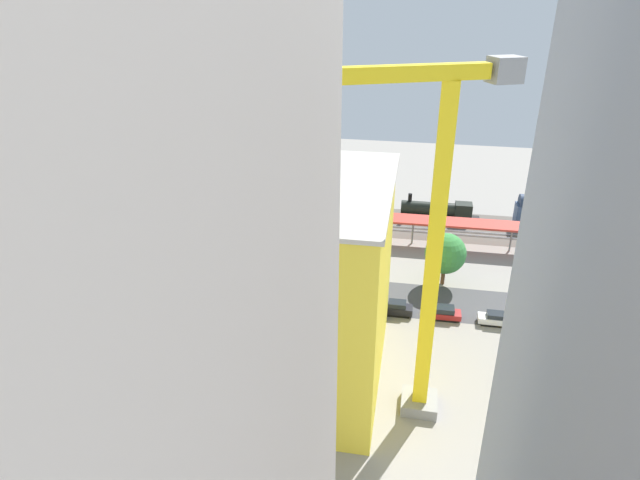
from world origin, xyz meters
The scene contains 22 objects.
ground_plane centered at (0.00, 0.00, 0.00)m, with size 157.47×157.47×0.00m, color gray.
rail_bed centered at (0.00, -20.95, 0.00)m, with size 98.42×13.61×0.01m, color #5B544C.
street_asphalt centered at (0.00, 5.74, 0.00)m, with size 98.42×9.00×0.01m, color #424244.
track_rails centered at (0.00, -20.95, 0.18)m, with size 98.42×8.31×0.12m.
platform_canopy_near centered at (7.28, -12.59, 4.27)m, with size 69.92×4.87×4.48m.
locomotive centered at (-13.12, -23.76, 1.70)m, with size 14.23×2.66×4.81m.
passenger_coach centered at (-35.89, -23.76, 3.16)m, with size 19.67×3.42×6.06m.
parked_car_0 centered at (-20.00, 9.43, 0.73)m, with size 4.74×1.77×1.64m.
parked_car_1 centered at (-13.48, 9.34, 0.75)m, with size 4.15×2.00×1.72m.
parked_car_2 centered at (-7.34, 9.48, 0.82)m, with size 4.06×1.88×1.85m.
parked_car_3 centered at (-2.16, 9.28, 0.73)m, with size 4.72×2.00×1.64m.
parked_car_4 centered at (4.28, 9.22, 0.77)m, with size 4.36×2.03×1.74m.
construction_building centered at (9.71, 22.37, 10.74)m, with size 32.03×23.34×21.48m, color yellow.
construction_roof_slab centered at (9.71, 22.37, 21.68)m, with size 32.63×23.94×0.40m, color #ADA89E.
tower_crane centered at (-8.95, 27.31, 20.12)m, with size 23.74×12.17×34.10m.
box_truck_0 centered at (10.92, 6.12, 1.68)m, with size 10.13×3.04×3.41m.
box_truck_1 centered at (9.06, 3.74, 1.57)m, with size 9.77×2.98×3.16m.
box_truck_2 centered at (20.71, 6.18, 1.70)m, with size 10.34×3.50×3.49m.
street_tree_0 centered at (-13.31, 0.13, 4.88)m, with size 5.83×5.83×7.81m.
street_tree_1 centered at (27.66, 1.32, 4.16)m, with size 4.19×4.19×6.27m.
street_tree_2 centered at (19.21, 0.06, 4.69)m, with size 5.89×5.89×7.65m.
traffic_light centered at (7.39, 0.97, 4.33)m, with size 0.50×0.36×6.52m.
Camera 1 is at (-8.92, 70.22, 38.89)m, focal length 30.22 mm.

